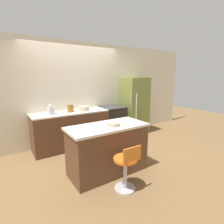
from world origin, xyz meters
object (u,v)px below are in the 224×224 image
oven_range (112,122)px  refrigerator (134,106)px  kettle (51,110)px  mixing_bowl (84,108)px  stool_chair (126,168)px

oven_range → refrigerator: refrigerator is taller
kettle → mixing_bowl: size_ratio=0.86×
oven_range → refrigerator: size_ratio=0.53×
oven_range → mixing_bowl: bearing=-179.5°
stool_chair → oven_range: bearing=61.5°
oven_range → mixing_bowl: size_ratio=3.53×
refrigerator → stool_chair: 2.89m
stool_chair → mixing_bowl: bearing=82.6°
oven_range → kettle: bearing=-179.7°
refrigerator → stool_chair: (-1.93, -2.09, -0.47)m
oven_range → kettle: 1.77m
stool_chair → kettle: size_ratio=3.46×
refrigerator → kettle: bearing=-179.9°
refrigerator → oven_range: bearing=179.8°
oven_range → refrigerator: (0.80, -0.00, 0.40)m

